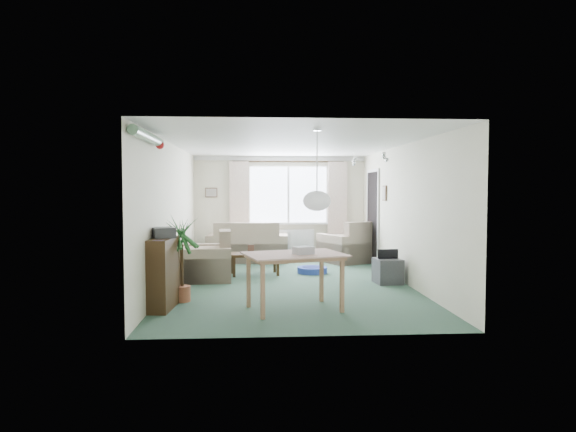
{
  "coord_description": "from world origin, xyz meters",
  "views": [
    {
      "loc": [
        -0.6,
        -8.82,
        1.63
      ],
      "look_at": [
        0.0,
        0.3,
        1.15
      ],
      "focal_mm": 32.0,
      "sensor_mm": 36.0,
      "label": 1
    }
  ],
  "objects": [
    {
      "name": "gift_box",
      "position": [
        0.05,
        -2.05,
        0.8
      ],
      "size": [
        0.3,
        0.27,
        0.12
      ],
      "primitive_type": "cube",
      "rotation": [
        0.0,
        0.0,
        0.42
      ],
      "color": "silver",
      "rests_on": "dining_table"
    },
    {
      "name": "curtain_left",
      "position": [
        -0.95,
        3.13,
        1.27
      ],
      "size": [
        0.45,
        0.08,
        2.0
      ],
      "primitive_type": "cube",
      "color": "beige"
    },
    {
      "name": "radiator",
      "position": [
        0.2,
        3.19,
        0.4
      ],
      "size": [
        1.2,
        0.1,
        0.55
      ],
      "primitive_type": "cube",
      "color": "white"
    },
    {
      "name": "curtain_rod",
      "position": [
        0.2,
        3.15,
        2.27
      ],
      "size": [
        2.6,
        0.03,
        0.03
      ],
      "primitive_type": "cube",
      "color": "black"
    },
    {
      "name": "armchair_left",
      "position": [
        -1.5,
        0.43,
        0.44
      ],
      "size": [
        1.0,
        1.05,
        0.89
      ],
      "primitive_type": "cube",
      "rotation": [
        0.0,
        0.0,
        -1.51
      ],
      "color": "beige",
      "rests_on": "ground"
    },
    {
      "name": "bauble_cluster_a",
      "position": [
        1.3,
        0.9,
        2.22
      ],
      "size": [
        0.2,
        0.2,
        0.2
      ],
      "primitive_type": "sphere",
      "color": "silver"
    },
    {
      "name": "hifi_box",
      "position": [
        -1.85,
        -1.71,
        1.03
      ],
      "size": [
        0.39,
        0.43,
        0.14
      ],
      "primitive_type": "cube",
      "rotation": [
        0.0,
        0.0,
        0.38
      ],
      "color": "#37383C",
      "rests_on": "bookshelf"
    },
    {
      "name": "wall_picture_back",
      "position": [
        -1.6,
        3.23,
        1.55
      ],
      "size": [
        0.28,
        0.03,
        0.22
      ],
      "primitive_type": "cube",
      "color": "brown"
    },
    {
      "name": "photo_frame",
      "position": [
        -0.67,
        0.88,
        0.49
      ],
      "size": [
        0.12,
        0.07,
        0.16
      ],
      "primitive_type": "cube",
      "rotation": [
        0.0,
        0.0,
        0.4
      ],
      "color": "#503529",
      "rests_on": "coffee_table"
    },
    {
      "name": "curtain_right",
      "position": [
        1.35,
        3.13,
        1.27
      ],
      "size": [
        0.45,
        0.08,
        2.0
      ],
      "primitive_type": "cube",
      "color": "beige"
    },
    {
      "name": "tv_cube",
      "position": [
        1.7,
        -0.15,
        0.21
      ],
      "size": [
        0.47,
        0.51,
        0.43
      ],
      "primitive_type": "cube",
      "rotation": [
        0.0,
        0.0,
        0.08
      ],
      "color": "#3E3E43",
      "rests_on": "ground"
    },
    {
      "name": "pet_bed",
      "position": [
        0.52,
        1.03,
        0.06
      ],
      "size": [
        0.76,
        0.76,
        0.12
      ],
      "primitive_type": "cylinder",
      "rotation": [
        0.0,
        0.0,
        0.39
      ],
      "color": "navy",
      "rests_on": "ground"
    },
    {
      "name": "window",
      "position": [
        0.2,
        3.23,
        1.5
      ],
      "size": [
        1.8,
        0.03,
        1.3
      ],
      "primitive_type": "cube",
      "color": "white"
    },
    {
      "name": "wall_picture_right",
      "position": [
        1.98,
        1.2,
        1.55
      ],
      "size": [
        0.03,
        0.24,
        0.3
      ],
      "primitive_type": "cube",
      "color": "brown"
    },
    {
      "name": "houseplant",
      "position": [
        -1.65,
        -1.37,
        0.61
      ],
      "size": [
        0.69,
        0.69,
        1.21
      ],
      "primitive_type": "cylinder",
      "rotation": [
        0.0,
        0.0,
        -0.42
      ],
      "color": "#296422",
      "rests_on": "ground"
    },
    {
      "name": "bookshelf",
      "position": [
        -1.84,
        -1.8,
        0.48
      ],
      "size": [
        0.33,
        0.81,
        0.96
      ],
      "primitive_type": "cube",
      "rotation": [
        0.0,
        0.0,
        -0.08
      ],
      "color": "black",
      "rests_on": "ground"
    },
    {
      "name": "tinsel_garland",
      "position": [
        -1.92,
        -2.3,
        2.28
      ],
      "size": [
        1.6,
        1.6,
        0.12
      ],
      "primitive_type": "cylinder",
      "color": "#196626"
    },
    {
      "name": "doorway",
      "position": [
        1.99,
        2.2,
        1.0
      ],
      "size": [
        0.03,
        0.95,
        2.0
      ],
      "primitive_type": "cube",
      "color": "black"
    },
    {
      "name": "armchair_corner",
      "position": [
        1.48,
        2.48,
        0.46
      ],
      "size": [
        1.35,
        1.33,
        0.92
      ],
      "primitive_type": "cube",
      "rotation": [
        0.0,
        0.0,
        3.61
      ],
      "color": "#C6B695",
      "rests_on": "ground"
    },
    {
      "name": "ground",
      "position": [
        0.0,
        0.0,
        0.0
      ],
      "size": [
        6.5,
        6.5,
        0.0
      ],
      "primitive_type": "plane",
      "color": "#2F4F3E"
    },
    {
      "name": "pendant_lamp",
      "position": [
        0.2,
        -2.3,
        1.48
      ],
      "size": [
        0.36,
        0.36,
        0.36
      ],
      "primitive_type": "sphere",
      "color": "white"
    },
    {
      "name": "sofa",
      "position": [
        -0.75,
        2.75,
        0.45
      ],
      "size": [
        1.83,
        1.03,
        0.9
      ],
      "primitive_type": "cube",
      "rotation": [
        0.0,
        0.0,
        3.09
      ],
      "color": "tan",
      "rests_on": "ground"
    },
    {
      "name": "coffee_table",
      "position": [
        -0.59,
        0.9,
        0.21
      ],
      "size": [
        0.97,
        0.61,
        0.41
      ],
      "primitive_type": "cube",
      "rotation": [
        0.0,
        0.0,
        0.11
      ],
      "color": "black",
      "rests_on": "ground"
    },
    {
      "name": "dining_table",
      "position": [
        -0.07,
        -1.98,
        0.37
      ],
      "size": [
        1.36,
        1.08,
        0.74
      ],
      "primitive_type": "cube",
      "rotation": [
        0.0,
        0.0,
        0.27
      ],
      "color": "tan",
      "rests_on": "ground"
    },
    {
      "name": "bauble_cluster_b",
      "position": [
        1.6,
        -0.3,
        2.22
      ],
      "size": [
        0.2,
        0.2,
        0.2
      ],
      "primitive_type": "sphere",
      "color": "silver"
    }
  ]
}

